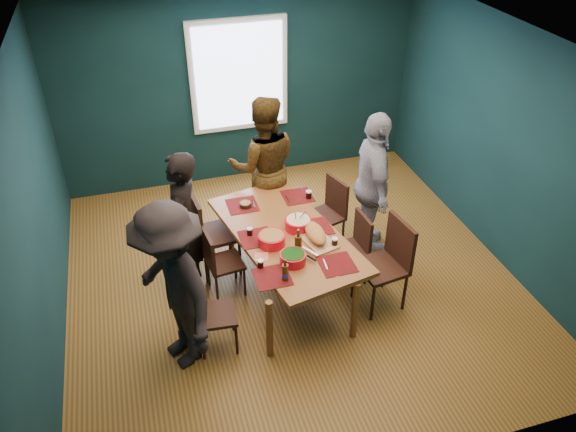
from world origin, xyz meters
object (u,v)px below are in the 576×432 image
object	(u,v)px
chair_right_near	(390,258)
chair_right_mid	(355,243)
bowl_salad	(272,239)
bowl_dumpling	(298,223)
chair_right_far	(330,208)
dining_table	(286,238)
chair_left_mid	(218,259)
person_far_left	(183,225)
person_back	(264,166)
chair_left_far	(207,228)
cutting_board	(315,234)
person_right	(373,185)
bowl_herbs	(293,258)
person_near_left	(173,288)
chair_left_near	(208,309)

from	to	relation	value
chair_right_near	chair_right_mid	bearing A→B (deg)	103.66
bowl_salad	bowl_dumpling	xyz separation A→B (m)	(0.35, 0.19, 0.00)
chair_right_far	bowl_dumpling	bearing A→B (deg)	-152.10
bowl_salad	dining_table	bearing A→B (deg)	36.14
chair_left_mid	chair_right_near	xyz separation A→B (m)	(1.72, -0.65, 0.12)
person_far_left	person_back	distance (m)	1.42
chair_left_far	cutting_board	bearing A→B (deg)	-41.45
chair_right_near	cutting_board	xyz separation A→B (m)	(-0.72, 0.32, 0.23)
chair_right_mid	person_right	xyz separation A→B (m)	(0.39, 0.48, 0.41)
bowl_herbs	chair_left_mid	bearing A→B (deg)	136.70
person_near_left	bowl_dumpling	distance (m)	1.60
bowl_salad	bowl_herbs	distance (m)	0.37
chair_right_near	bowl_herbs	bearing A→B (deg)	170.26
person_near_left	bowl_dumpling	world-z (taller)	person_near_left
dining_table	chair_right_mid	xyz separation A→B (m)	(0.79, -0.05, -0.21)
chair_right_far	person_back	world-z (taller)	person_back
bowl_dumpling	chair_right_far	bearing A→B (deg)	45.14
person_back	person_near_left	distance (m)	2.32
chair_left_far	person_near_left	size ratio (longest dim) A/B	0.58
person_back	chair_right_far	bearing A→B (deg)	149.16
chair_left_near	bowl_dumpling	world-z (taller)	bowl_dumpling
chair_right_near	person_near_left	size ratio (longest dim) A/B	0.58
person_near_left	chair_right_far	bearing A→B (deg)	102.31
chair_left_mid	bowl_salad	world-z (taller)	bowl_salad
chair_left_near	chair_right_mid	distance (m)	1.86
chair_right_far	bowl_herbs	xyz separation A→B (m)	(-0.82, -1.14, 0.30)
person_right	bowl_dumpling	xyz separation A→B (m)	(-1.03, -0.39, -0.07)
person_back	bowl_dumpling	size ratio (longest dim) A/B	6.31
person_back	bowl_herbs	size ratio (longest dim) A/B	6.89
chair_left_mid	person_near_left	size ratio (longest dim) A/B	0.46
chair_left_near	bowl_salad	size ratio (longest dim) A/B	2.96
bowl_herbs	chair_left_near	bearing A→B (deg)	-171.56
dining_table	chair_left_far	distance (m)	0.94
chair_right_near	person_far_left	world-z (taller)	person_far_left
person_right	bowl_dumpling	size ratio (longest dim) A/B	6.25
person_far_left	bowl_dumpling	world-z (taller)	person_far_left
chair_right_near	chair_left_mid	bearing A→B (deg)	151.02
person_back	person_near_left	xyz separation A→B (m)	(-1.34, -1.90, -0.02)
cutting_board	chair_right_near	bearing A→B (deg)	-38.60
bowl_salad	cutting_board	world-z (taller)	cutting_board
dining_table	person_far_left	xyz separation A→B (m)	(-1.04, 0.33, 0.16)
bowl_salad	person_near_left	bearing A→B (deg)	-153.19
person_right	person_near_left	xyz separation A→B (m)	(-2.45, -1.12, -0.01)
chair_left_far	person_far_left	size ratio (longest dim) A/B	0.61
chair_right_mid	bowl_dumpling	distance (m)	0.73
chair_right_near	bowl_dumpling	distance (m)	1.03
person_far_left	cutting_board	world-z (taller)	person_far_left
chair_left_near	bowl_dumpling	xyz separation A→B (m)	(1.12, 0.68, 0.33)
chair_left_mid	person_far_left	xyz separation A→B (m)	(-0.31, 0.20, 0.37)
chair_left_mid	bowl_dumpling	distance (m)	0.95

